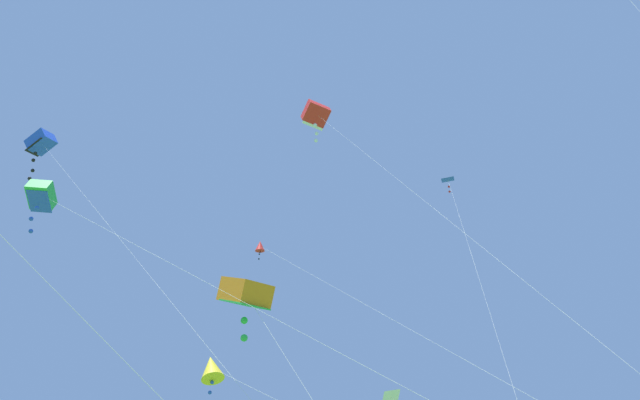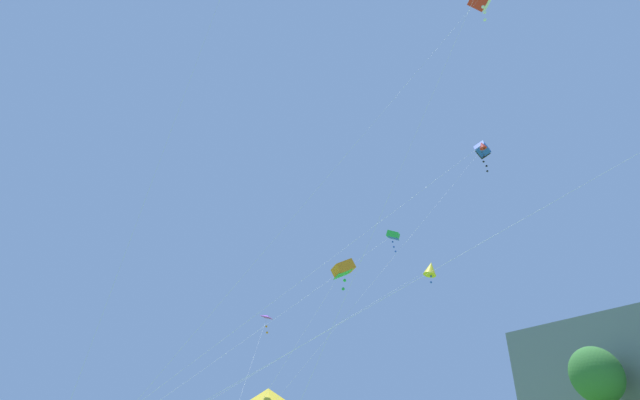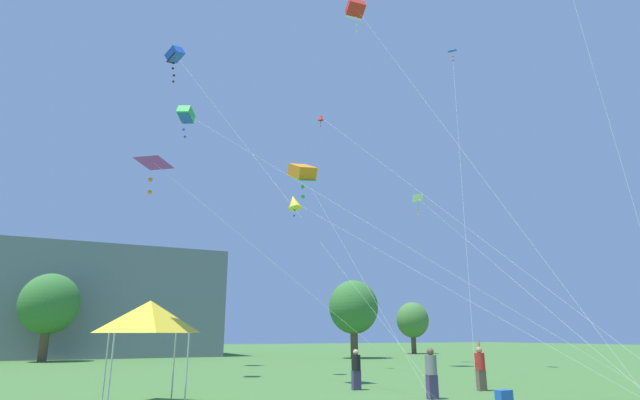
% 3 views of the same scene
% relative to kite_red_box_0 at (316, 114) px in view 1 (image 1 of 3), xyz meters
% --- Properties ---
extents(kite_red_box_0, '(2.47, 20.83, 28.46)m').
position_rel_kite_red_box_0_xyz_m(kite_red_box_0, '(0.00, 0.00, 0.00)').
color(kite_red_box_0, silver).
rests_on(kite_red_box_0, ground).
extents(kite_orange_box_1, '(2.82, 7.41, 10.93)m').
position_rel_kite_red_box_0_xyz_m(kite_orange_box_1, '(-8.08, -7.87, -17.44)').
color(kite_orange_box_1, silver).
rests_on(kite_orange_box_1, ground).
extents(kite_white_delta_2, '(10.78, 25.42, 14.51)m').
position_rel_kite_red_box_0_xyz_m(kite_white_delta_2, '(8.68, 4.46, -13.82)').
color(kite_white_delta_2, silver).
rests_on(kite_white_delta_2, ground).
extents(kite_red_diamond_3, '(2.63, 21.65, 18.00)m').
position_rel_kite_red_box_0_xyz_m(kite_red_diamond_3, '(-3.01, 0.08, -10.15)').
color(kite_red_diamond_3, silver).
rests_on(kite_red_diamond_3, ground).
extents(kite_yellow_diamond_4, '(5.73, 17.80, 10.74)m').
position_rel_kite_red_box_0_xyz_m(kite_yellow_diamond_4, '(-6.31, -2.70, -17.56)').
color(kite_yellow_diamond_4, silver).
rests_on(kite_yellow_diamond_4, ground).
extents(kite_green_box_5, '(12.22, 19.40, 15.37)m').
position_rel_kite_red_box_0_xyz_m(kite_green_box_5, '(-13.06, -2.08, -12.84)').
color(kite_green_box_5, silver).
rests_on(kite_green_box_5, ground).
extents(kite_blue_delta_7, '(9.11, 9.76, 23.92)m').
position_rel_kite_red_box_0_xyz_m(kite_blue_delta_7, '(6.39, -3.74, -4.35)').
color(kite_blue_delta_7, silver).
rests_on(kite_blue_delta_7, ground).
extents(kite_blue_box_9, '(8.06, 23.00, 25.04)m').
position_rel_kite_red_box_0_xyz_m(kite_blue_box_9, '(-12.65, 7.58, -3.46)').
color(kite_blue_box_9, silver).
rests_on(kite_blue_box_9, ground).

